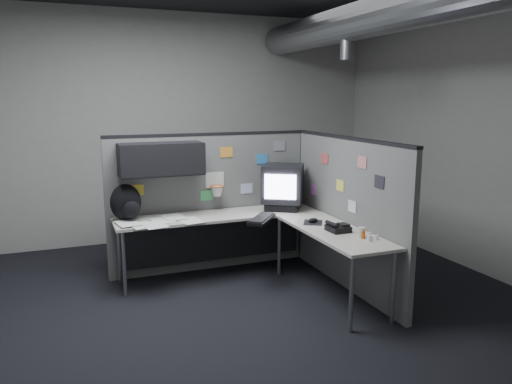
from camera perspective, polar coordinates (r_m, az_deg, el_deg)
name	(u,v)px	position (r m, az deg, el deg)	size (l,w,h in m)	color
room	(313,91)	(4.84, 6.53, 11.45)	(5.62, 5.62, 3.22)	black
partition_back	(199,189)	(5.79, -6.58, 0.40)	(2.44, 0.42, 1.63)	#5F615F
partition_right	(346,212)	(5.43, 10.27, -2.31)	(0.07, 2.23, 1.63)	#5F615F
desk	(247,228)	(5.50, -1.01, -4.19)	(2.31, 2.11, 0.73)	beige
monitor	(283,186)	(5.89, 3.09, 0.66)	(0.63, 0.63, 0.52)	black
keyboard	(261,219)	(5.35, 0.63, -3.09)	(0.45, 0.50, 0.04)	black
mouse	(313,221)	(5.30, 6.53, -3.33)	(0.28, 0.30, 0.05)	black
phone	(338,228)	(5.00, 9.32, -4.05)	(0.20, 0.22, 0.10)	black
bottles	(368,236)	(4.77, 12.72, -4.95)	(0.14, 0.14, 0.07)	silver
cup	(361,233)	(4.81, 11.95, -4.55)	(0.07, 0.07, 0.10)	beige
papers	(159,222)	(5.37, -11.05, -3.36)	(0.91, 0.63, 0.02)	white
backpack	(126,203)	(5.49, -14.61, -1.23)	(0.33, 0.30, 0.40)	black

